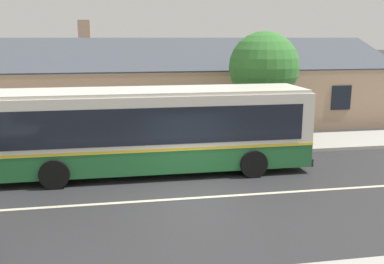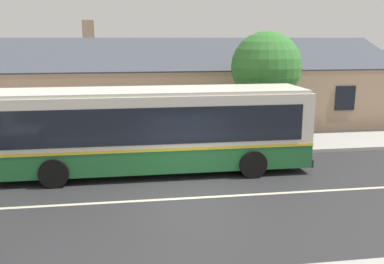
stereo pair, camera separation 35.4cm
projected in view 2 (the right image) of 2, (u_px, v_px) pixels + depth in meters
The scene contains 7 objects.
ground_plane at pixel (194, 198), 13.34m from camera, with size 300.00×300.00×0.00m, color #2D2D30.
sidewalk_far at pixel (173, 148), 19.12m from camera, with size 60.00×3.00×0.15m, color #ADAAA3.
lane_divider_stripe at pixel (194, 198), 13.34m from camera, with size 60.00×0.16×0.01m, color beige.
community_building at pixel (190, 90), 26.23m from camera, with size 22.34×9.76×5.91m.
transit_bus at pixel (149, 128), 15.61m from camera, with size 11.77×2.80×3.09m.
street_tree_primary at pixel (266, 67), 19.71m from camera, with size 3.25×3.25×5.20m.
bus_stop_sign at pixel (275, 115), 18.44m from camera, with size 0.36×0.07×2.40m.
Camera 2 is at (-1.92, -12.43, 4.90)m, focal length 40.00 mm.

